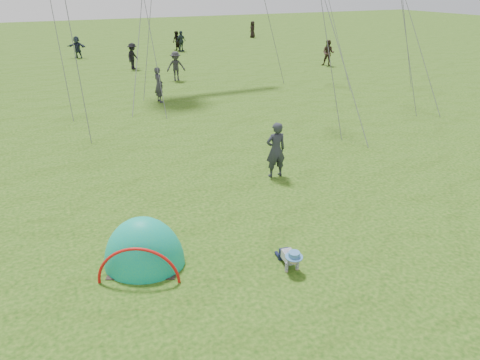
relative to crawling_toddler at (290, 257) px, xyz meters
name	(u,v)px	position (x,y,z in m)	size (l,w,h in m)	color
ground	(297,285)	(-0.17, -0.59, -0.26)	(140.00, 140.00, 0.00)	#11390A
crawling_toddler	(290,257)	(0.00, 0.00, 0.00)	(0.47, 0.67, 0.51)	black
popup_tent	(145,264)	(-2.77, 1.42, -0.26)	(1.72, 1.41, 2.22)	#00949A
standing_adult	(276,150)	(2.02, 4.25, 0.62)	(0.64, 0.42, 1.75)	#262831
crowd_person_0	(159,85)	(1.21, 14.66, 0.61)	(0.63, 0.41, 1.72)	#2D2B35
crowd_person_1	(328,53)	(14.90, 19.52, 0.64)	(0.87, 0.68, 1.79)	#34251F
crowd_person_3	(176,66)	(3.52, 19.27, 0.61)	(1.12, 0.64, 1.73)	#27262B
crowd_person_7	(177,41)	(7.24, 31.00, 0.58)	(0.81, 0.63, 1.67)	black
crowd_person_8	(181,41)	(7.53, 30.69, 0.60)	(1.00, 0.42, 1.71)	#27353B
crowd_person_9	(133,56)	(1.96, 24.13, 0.62)	(1.13, 0.65, 1.75)	black
crowd_person_10	(253,29)	(17.65, 37.11, 0.59)	(0.83, 0.54, 1.69)	black
crowd_person_11	(77,47)	(-0.99, 30.82, 0.57)	(1.54, 0.49, 1.66)	#202739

